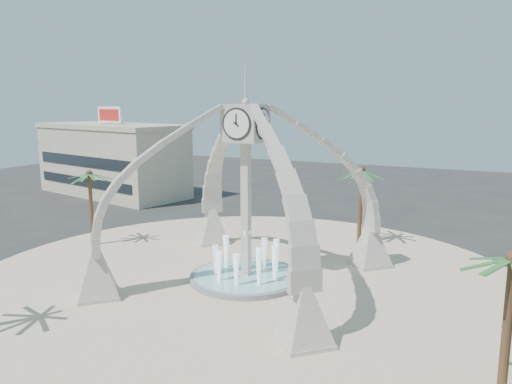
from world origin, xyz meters
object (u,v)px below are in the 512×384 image
at_px(fountain, 246,276).
at_px(palm_west, 89,175).
at_px(clock_tower, 246,190).
at_px(palm_north, 361,171).

relative_size(fountain, palm_west, 1.13).
xyz_separation_m(clock_tower, fountain, (0.00, 0.00, -6.20)).
distance_m(fountain, palm_west, 17.34).
bearing_deg(palm_north, clock_tower, -111.00).
bearing_deg(fountain, clock_tower, -90.00).
distance_m(palm_west, palm_north, 23.50).
bearing_deg(fountain, palm_west, 173.62).
xyz_separation_m(palm_west, palm_north, (20.95, 10.64, 0.29)).
xyz_separation_m(clock_tower, palm_west, (-16.17, 1.81, -0.21)).
height_order(clock_tower, fountain, clock_tower).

